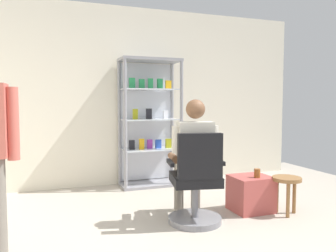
{
  "coord_description": "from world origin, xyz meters",
  "views": [
    {
      "loc": [
        -1.05,
        -2.11,
        1.26
      ],
      "look_at": [
        0.19,
        1.33,
        1.0
      ],
      "focal_mm": 35.93,
      "sensor_mm": 36.0,
      "label": 1
    }
  ],
  "objects_px": {
    "office_chair": "(196,187)",
    "display_cabinet_main": "(149,122)",
    "tea_glass": "(257,173)",
    "wooden_stool": "(287,185)",
    "storage_crate": "(251,193)",
    "seated_shopkeeper": "(193,154)"
  },
  "relations": [
    {
      "from": "seated_shopkeeper",
      "to": "storage_crate",
      "type": "relative_size",
      "value": 2.91
    },
    {
      "from": "office_chair",
      "to": "seated_shopkeeper",
      "type": "distance_m",
      "value": 0.36
    },
    {
      "from": "office_chair",
      "to": "wooden_stool",
      "type": "xyz_separation_m",
      "value": [
        1.09,
        -0.06,
        -0.06
      ]
    },
    {
      "from": "display_cabinet_main",
      "to": "tea_glass",
      "type": "bearing_deg",
      "value": -65.22
    },
    {
      "from": "wooden_stool",
      "to": "tea_glass",
      "type": "bearing_deg",
      "value": 150.12
    },
    {
      "from": "display_cabinet_main",
      "to": "wooden_stool",
      "type": "relative_size",
      "value": 4.49
    },
    {
      "from": "office_chair",
      "to": "storage_crate",
      "type": "distance_m",
      "value": 0.82
    },
    {
      "from": "storage_crate",
      "to": "display_cabinet_main",
      "type": "bearing_deg",
      "value": 115.06
    },
    {
      "from": "storage_crate",
      "to": "tea_glass",
      "type": "bearing_deg",
      "value": -71.23
    },
    {
      "from": "seated_shopkeeper",
      "to": "storage_crate",
      "type": "distance_m",
      "value": 0.9
    },
    {
      "from": "display_cabinet_main",
      "to": "tea_glass",
      "type": "height_order",
      "value": "display_cabinet_main"
    },
    {
      "from": "tea_glass",
      "to": "wooden_stool",
      "type": "height_order",
      "value": "tea_glass"
    },
    {
      "from": "storage_crate",
      "to": "wooden_stool",
      "type": "xyz_separation_m",
      "value": [
        0.31,
        -0.24,
        0.13
      ]
    },
    {
      "from": "storage_crate",
      "to": "wooden_stool",
      "type": "relative_size",
      "value": 1.05
    },
    {
      "from": "display_cabinet_main",
      "to": "wooden_stool",
      "type": "bearing_deg",
      "value": -60.17
    },
    {
      "from": "display_cabinet_main",
      "to": "office_chair",
      "type": "height_order",
      "value": "display_cabinet_main"
    },
    {
      "from": "office_chair",
      "to": "wooden_stool",
      "type": "distance_m",
      "value": 1.09
    },
    {
      "from": "display_cabinet_main",
      "to": "seated_shopkeeper",
      "type": "height_order",
      "value": "display_cabinet_main"
    },
    {
      "from": "office_chair",
      "to": "display_cabinet_main",
      "type": "bearing_deg",
      "value": 89.1
    },
    {
      "from": "storage_crate",
      "to": "tea_glass",
      "type": "xyz_separation_m",
      "value": [
        0.03,
        -0.08,
        0.25
      ]
    },
    {
      "from": "display_cabinet_main",
      "to": "storage_crate",
      "type": "xyz_separation_m",
      "value": [
        0.75,
        -1.6,
        -0.76
      ]
    },
    {
      "from": "display_cabinet_main",
      "to": "tea_glass",
      "type": "distance_m",
      "value": 1.92
    }
  ]
}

